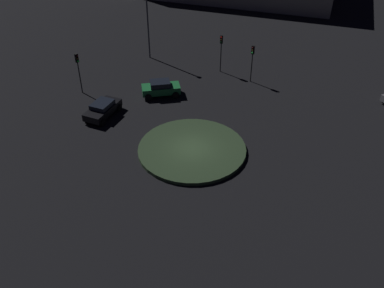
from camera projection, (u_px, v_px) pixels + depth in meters
ground_plane at (192, 151)px, 36.06m from camera, size 116.86×116.86×0.00m
roundabout_island at (192, 149)px, 35.97m from camera, size 9.17×9.17×0.33m
car_green at (161, 88)px, 43.45m from camera, size 4.06×2.35×1.61m
car_black at (103, 109)px, 40.23m from camera, size 4.05×4.29×1.44m
traffic_light_southwest at (252, 57)px, 44.75m from camera, size 0.38×0.39×4.11m
traffic_light_southwest_near at (221, 46)px, 46.68m from camera, size 0.37×0.40×4.28m
traffic_light_southeast at (78, 66)px, 42.59m from camera, size 0.37×0.40×4.34m
streetlamp_south at (147, 10)px, 48.24m from camera, size 0.47×0.47×9.39m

